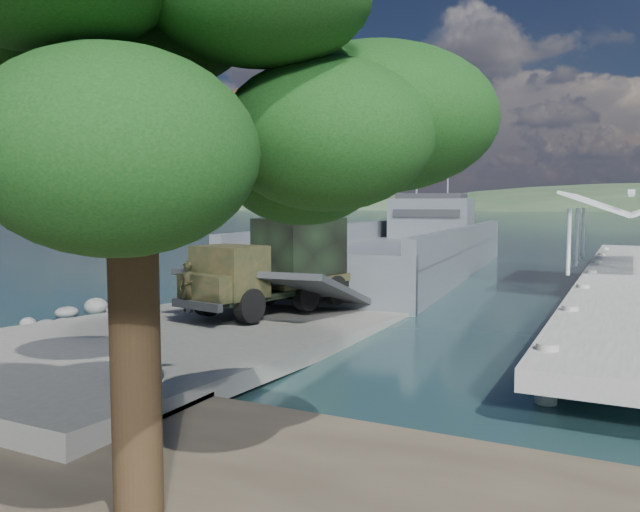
{
  "coord_description": "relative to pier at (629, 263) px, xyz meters",
  "views": [
    {
      "loc": [
        12.98,
        -16.87,
        4.55
      ],
      "look_at": [
        1.61,
        6.0,
        2.46
      ],
      "focal_mm": 35.0,
      "sensor_mm": 36.0,
      "label": 1
    }
  ],
  "objects": [
    {
      "name": "ground",
      "position": [
        -13.0,
        -18.77,
        -1.6
      ],
      "size": [
        1400.0,
        1400.0,
        0.0
      ],
      "primitive_type": "plane",
      "color": "#1C3943",
      "rests_on": "ground"
    },
    {
      "name": "boat_ramp",
      "position": [
        -13.0,
        -19.77,
        -1.35
      ],
      "size": [
        10.0,
        18.0,
        0.5
      ],
      "primitive_type": "cube",
      "color": "slate",
      "rests_on": "ground"
    },
    {
      "name": "shoreline_rocks",
      "position": [
        -19.2,
        -18.27,
        -1.6
      ],
      "size": [
        3.2,
        5.6,
        0.9
      ],
      "primitive_type": null,
      "color": "#575855",
      "rests_on": "ground"
    },
    {
      "name": "pier",
      "position": [
        0.0,
        0.0,
        0.0
      ],
      "size": [
        6.4,
        44.0,
        6.1
      ],
      "color": "#97968E",
      "rests_on": "ground"
    },
    {
      "name": "landing_craft",
      "position": [
        -13.94,
        4.15,
        -0.67
      ],
      "size": [
        12.49,
        38.81,
        11.35
      ],
      "rotation": [
        0.0,
        0.0,
        0.09
      ],
      "color": "#515A5F",
      "rests_on": "ground"
    },
    {
      "name": "military_truck",
      "position": [
        -12.19,
        -14.8,
        0.66
      ],
      "size": [
        3.73,
        7.92,
        3.54
      ],
      "rotation": [
        0.0,
        0.0,
        -0.19
      ],
      "color": "black",
      "rests_on": "boat_ramp"
    },
    {
      "name": "soldier",
      "position": [
        -13.47,
        -18.76,
        -0.23
      ],
      "size": [
        0.66,
        0.46,
        1.75
      ],
      "primitive_type": "imported",
      "rotation": [
        0.0,
        0.0,
        0.06
      ],
      "color": "black",
      "rests_on": "boat_ramp"
    },
    {
      "name": "overhang_tree",
      "position": [
        -6.31,
        -29.04,
        4.43
      ],
      "size": [
        8.29,
        7.63,
        7.52
      ],
      "color": "#342214",
      "rests_on": "ground"
    }
  ]
}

